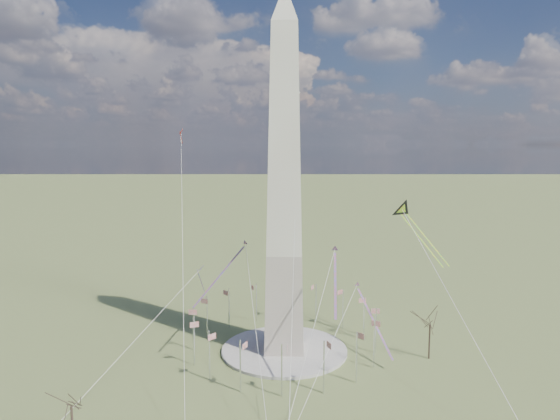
{
  "coord_description": "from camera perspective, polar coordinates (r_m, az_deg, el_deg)",
  "views": [
    {
      "loc": [
        3.24,
        -136.72,
        58.92
      ],
      "look_at": [
        -1.26,
        0.0,
        40.97
      ],
      "focal_mm": 32.0,
      "sensor_mm": 36.0,
      "label": 1
    }
  ],
  "objects": [
    {
      "name": "flagpole_ring",
      "position": [
        146.19,
        0.51,
        -13.21
      ],
      "size": [
        54.4,
        54.4,
        13.0
      ],
      "color": "white",
      "rests_on": "ground"
    },
    {
      "name": "kite_streamer_right",
      "position": [
        148.1,
        10.07,
        -11.1
      ],
      "size": [
        8.55,
        21.77,
        15.49
      ],
      "rotation": [
        0.0,
        0.0,
        3.47
      ],
      "color": "red",
      "rests_on": "ground"
    },
    {
      "name": "kite_delta_black",
      "position": [
        153.05,
        14.06,
        -0.32
      ],
      "size": [
        14.26,
        20.05,
        16.92
      ],
      "rotation": [
        0.0,
        0.0,
        3.65
      ],
      "color": "black",
      "rests_on": "ground"
    },
    {
      "name": "ground",
      "position": [
        148.92,
        0.5,
        -15.83
      ],
      "size": [
        2000.0,
        2000.0,
        0.0
      ],
      "primitive_type": "plane",
      "color": "#5E6633",
      "rests_on": "ground"
    },
    {
      "name": "plaza",
      "position": [
        148.76,
        0.5,
        -15.69
      ],
      "size": [
        36.0,
        36.0,
        0.8
      ],
      "primitive_type": "cylinder",
      "color": "#B1ABA2",
      "rests_on": "ground"
    },
    {
      "name": "kite_diamond_purple",
      "position": [
        151.87,
        -9.06,
        -7.03
      ],
      "size": [
        1.91,
        2.82,
        8.35
      ],
      "rotation": [
        0.0,
        0.0,
        2.47
      ],
      "color": "navy",
      "rests_on": "ground"
    },
    {
      "name": "kite_streamer_left",
      "position": [
        124.78,
        6.33,
        -7.18
      ],
      "size": [
        2.35,
        19.24,
        13.2
      ],
      "rotation": [
        0.0,
        0.0,
        3.08
      ],
      "color": "red",
      "rests_on": "ground"
    },
    {
      "name": "tree_near",
      "position": [
        146.36,
        16.79,
        -12.15
      ],
      "size": [
        8.45,
        8.45,
        14.79
      ],
      "color": "#3E2E26",
      "rests_on": "ground"
    },
    {
      "name": "washington_monument",
      "position": [
        137.2,
        0.53,
        2.89
      ],
      "size": [
        15.56,
        15.56,
        100.0
      ],
      "color": "#B2A395",
      "rests_on": "plaza"
    },
    {
      "name": "kite_small_white",
      "position": [
        176.24,
        2.12,
        12.98
      ],
      "size": [
        1.28,
        1.84,
        4.59
      ],
      "rotation": [
        0.0,
        0.0,
        2.9
      ],
      "color": "silver",
      "rests_on": "ground"
    },
    {
      "name": "tree_far",
      "position": [
        109.5,
        -22.77,
        -19.7
      ],
      "size": [
        7.98,
        7.98,
        13.96
      ],
      "color": "#3E2E26",
      "rests_on": "ground"
    },
    {
      "name": "kite_streamer_mid",
      "position": [
        143.96,
        -5.93,
        -6.21
      ],
      "size": [
        13.6,
        18.98,
        15.19
      ],
      "rotation": [
        0.0,
        0.0,
        2.54
      ],
      "color": "red",
      "rests_on": "ground"
    },
    {
      "name": "kite_small_red",
      "position": [
        170.24,
        -11.24,
        8.61
      ],
      "size": [
        1.38,
        1.84,
        4.72
      ],
      "rotation": [
        0.0,
        0.0,
        2.94
      ],
      "color": "#F7341D",
      "rests_on": "ground"
    }
  ]
}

